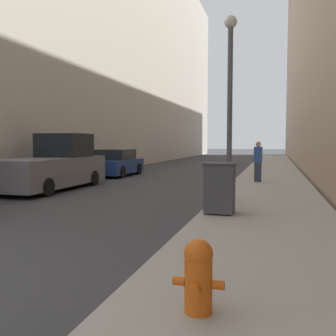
% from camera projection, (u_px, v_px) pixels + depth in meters
% --- Properties ---
extents(sidewalk_right, '(3.21, 60.00, 0.16)m').
position_uv_depth(sidewalk_right, '(271.00, 176.00, 19.87)').
color(sidewalk_right, '#9E998E').
rests_on(sidewalk_right, ground).
extents(building_left_glass, '(12.00, 60.00, 21.05)m').
position_uv_depth(building_left_glass, '(75.00, 38.00, 31.21)').
color(building_left_glass, beige).
rests_on(building_left_glass, ground).
extents(fire_hydrant, '(0.52, 0.41, 0.74)m').
position_uv_depth(fire_hydrant, '(198.00, 274.00, 3.71)').
color(fire_hydrant, '#D15614').
rests_on(fire_hydrant, sidewalk_right).
extents(trash_bin, '(0.70, 0.68, 1.21)m').
position_uv_depth(trash_bin, '(220.00, 187.00, 8.90)').
color(trash_bin, '#3D3D42').
rests_on(trash_bin, sidewalk_right).
extents(lamppost, '(0.36, 0.36, 5.29)m').
position_uv_depth(lamppost, '(230.00, 99.00, 10.77)').
color(lamppost, '#4C4C51').
rests_on(lamppost, sidewalk_right).
extents(pickup_truck, '(2.04, 5.48, 2.20)m').
position_uv_depth(pickup_truck, '(55.00, 166.00, 14.75)').
color(pickup_truck, slate).
rests_on(pickup_truck, ground).
extents(parked_sedan_near, '(1.91, 4.02, 1.46)m').
position_uv_depth(parked_sedan_near, '(116.00, 164.00, 20.62)').
color(parked_sedan_near, navy).
rests_on(parked_sedan_near, ground).
extents(pedestrian_on_sidewalk, '(0.35, 0.23, 1.73)m').
position_uv_depth(pedestrian_on_sidewalk, '(258.00, 162.00, 15.93)').
color(pedestrian_on_sidewalk, '#2D3347').
rests_on(pedestrian_on_sidewalk, sidewalk_right).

